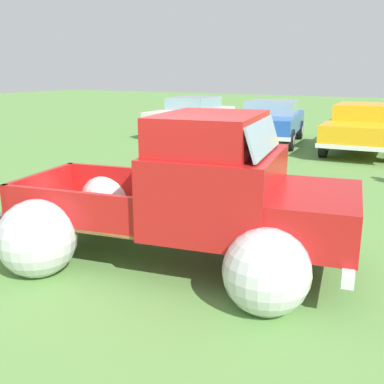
# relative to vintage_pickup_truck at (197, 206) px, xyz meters

# --- Properties ---
(ground_plane) EXTENTS (80.00, 80.00, 0.00)m
(ground_plane) POSITION_rel_vintage_pickup_truck_xyz_m (-0.38, -0.07, -0.76)
(ground_plane) COLOR #609347
(vintage_pickup_truck) EXTENTS (4.88, 3.40, 1.96)m
(vintage_pickup_truck) POSITION_rel_vintage_pickup_truck_xyz_m (0.00, 0.00, 0.00)
(vintage_pickup_truck) COLOR black
(vintage_pickup_truck) RESTS_ON ground
(show_car_0) EXTENTS (1.97, 4.34, 1.43)m
(show_car_0) POSITION_rel_vintage_pickup_truck_xyz_m (-6.12, 10.55, 0.02)
(show_car_0) COLOR black
(show_car_0) RESTS_ON ground
(show_car_1) EXTENTS (2.65, 4.43, 1.43)m
(show_car_1) POSITION_rel_vintage_pickup_truck_xyz_m (-2.77, 10.06, 0.02)
(show_car_1) COLOR black
(show_car_1) RESTS_ON ground
(show_car_2) EXTENTS (2.25, 4.71, 1.43)m
(show_car_2) POSITION_rel_vintage_pickup_truck_xyz_m (0.24, 9.87, 0.03)
(show_car_2) COLOR black
(show_car_2) RESTS_ON ground
(lane_cone_0) EXTENTS (0.36, 0.36, 0.63)m
(lane_cone_0) POSITION_rel_vintage_pickup_truck_xyz_m (-1.87, 2.44, -0.45)
(lane_cone_0) COLOR black
(lane_cone_0) RESTS_ON ground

